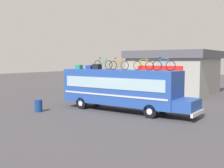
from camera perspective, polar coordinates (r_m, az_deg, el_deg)
name	(u,v)px	position (r m, az deg, el deg)	size (l,w,h in m)	color
ground_plane	(119,111)	(20.92, 1.52, -5.61)	(120.00, 120.00, 0.00)	#423F44
bus	(121,88)	(20.56, 1.99, -0.78)	(10.75, 2.44, 3.13)	#23479E
luggage_bag_1	(79,67)	(22.66, -6.94, 3.55)	(0.51, 0.41, 0.33)	#1E7F66
luggage_bag_2	(90,67)	(22.60, -4.64, 3.54)	(0.55, 0.52, 0.31)	#193899
luggage_bag_3	(97,67)	(22.20, -3.16, 3.66)	(0.61, 0.52, 0.42)	black
rooftop_bicycle_1	(103,64)	(21.91, -1.90, 4.13)	(1.81, 0.44, 0.95)	black
rooftop_bicycle_2	(119,65)	(20.43, 1.42, 4.03)	(1.72, 0.44, 0.91)	black
rooftop_bicycle_3	(143,65)	(19.82, 6.57, 3.94)	(1.65, 0.44, 0.88)	black
rooftop_bicycle_4	(164,65)	(18.87, 10.77, 3.89)	(1.68, 0.44, 0.93)	black
roadside_building	(174,72)	(32.99, 12.88, 2.55)	(9.25, 8.68, 4.93)	#9E9E99
trash_bin	(39,106)	(21.19, -15.14, -4.44)	(0.56, 0.56, 0.88)	navy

